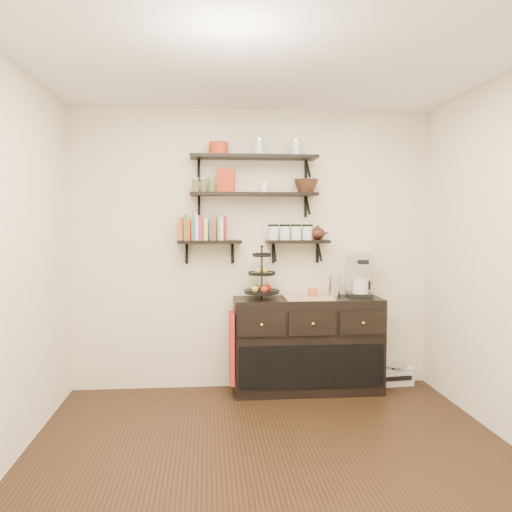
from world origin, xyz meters
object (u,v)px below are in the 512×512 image
(fruit_stand, at_px, (262,281))
(coffee_maker, at_px, (359,276))
(sideboard, at_px, (308,345))
(radio, at_px, (395,375))

(fruit_stand, height_order, coffee_maker, fruit_stand)
(sideboard, bearing_deg, coffee_maker, 3.30)
(coffee_maker, bearing_deg, radio, 21.89)
(sideboard, distance_m, radio, 0.99)
(fruit_stand, bearing_deg, radio, 5.06)
(radio, bearing_deg, fruit_stand, 178.39)
(sideboard, bearing_deg, fruit_stand, 179.56)
(sideboard, relative_size, fruit_stand, 2.90)
(fruit_stand, distance_m, coffee_maker, 0.94)
(fruit_stand, height_order, radio, fruit_stand)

